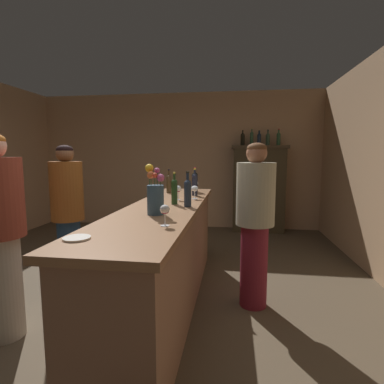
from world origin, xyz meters
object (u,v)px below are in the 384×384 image
at_px(wine_bottle_riesling, 174,190).
at_px(wine_bottle_chardonnay, 188,192).
at_px(wine_bottle_pinot, 195,181).
at_px(bartender, 255,219).
at_px(display_bottle_midright, 268,139).
at_px(display_bottle_left, 243,139).
at_px(wine_bottle_merlot, 195,183).
at_px(display_bottle_midleft, 252,138).
at_px(wine_glass_mid, 178,190).
at_px(bar_counter, 164,256).
at_px(display_bottle_center, 259,139).
at_px(display_bottle_right, 279,138).
at_px(display_cabinet, 259,187).
at_px(wine_glass_rear, 195,189).
at_px(cheese_plate, 77,238).
at_px(patron_by_cabinet, 68,213).
at_px(wine_bottle_syrah, 169,183).
at_px(wine_glass_spare, 165,211).
at_px(flower_arrangement, 155,195).
at_px(wine_glass_front, 196,184).

xyz_separation_m(wine_bottle_riesling, wine_bottle_chardonnay, (0.15, -0.13, 0.00)).
height_order(wine_bottle_pinot, bartender, bartender).
distance_m(wine_bottle_chardonnay, display_bottle_midright, 3.39).
bearing_deg(display_bottle_left, wine_bottle_riesling, -103.57).
bearing_deg(wine_bottle_merlot, display_bottle_left, 75.24).
bearing_deg(wine_bottle_pinot, display_bottle_midleft, 67.05).
relative_size(wine_glass_mid, bartender, 0.10).
distance_m(bar_counter, display_bottle_center, 3.57).
bearing_deg(wine_bottle_chardonnay, display_bottle_right, 68.39).
height_order(display_cabinet, wine_glass_rear, display_cabinet).
xyz_separation_m(wine_glass_mid, cheese_plate, (-0.30, -1.57, -0.11)).
relative_size(cheese_plate, patron_by_cabinet, 0.10).
height_order(cheese_plate, display_bottle_midright, display_bottle_midright).
relative_size(wine_bottle_syrah, wine_glass_rear, 2.06).
bearing_deg(display_bottle_right, wine_glass_spare, -108.09).
bearing_deg(wine_glass_spare, wine_glass_rear, 88.55).
height_order(wine_glass_rear, cheese_plate, wine_glass_rear).
bearing_deg(patron_by_cabinet, flower_arrangement, -27.67).
xyz_separation_m(bar_counter, display_bottle_left, (0.81, 3.13, 1.30)).
xyz_separation_m(wine_bottle_syrah, display_bottle_left, (0.98, 2.16, 0.67)).
height_order(wine_bottle_pinot, wine_glass_rear, wine_bottle_pinot).
bearing_deg(display_cabinet, display_bottle_right, 0.00).
distance_m(wine_glass_front, display_bottle_left, 2.32).
bearing_deg(wine_bottle_chardonnay, wine_bottle_merlot, 92.84).
height_order(wine_glass_spare, patron_by_cabinet, patron_by_cabinet).
bearing_deg(wine_bottle_riesling, wine_bottle_merlot, 80.65).
bearing_deg(bar_counter, display_bottle_center, 70.28).
bearing_deg(bar_counter, patron_by_cabinet, 171.68).
bearing_deg(bar_counter, wine_glass_front, 79.82).
distance_m(wine_bottle_syrah, wine_glass_mid, 0.64).
height_order(wine_bottle_pinot, wine_glass_mid, wine_bottle_pinot).
bearing_deg(display_cabinet, display_bottle_midleft, 180.00).
bearing_deg(cheese_plate, wine_bottle_riesling, 76.46).
relative_size(display_bottle_midleft, display_bottle_right, 1.05).
relative_size(display_cabinet, wine_bottle_syrah, 5.50).
distance_m(wine_glass_front, cheese_plate, 2.23).
height_order(wine_glass_spare, display_bottle_center, display_bottle_center).
bearing_deg(display_cabinet, patron_by_cabinet, -126.85).
bearing_deg(bartender, flower_arrangement, 40.83).
relative_size(wine_glass_rear, display_bottle_midright, 0.50).
height_order(wine_glass_front, cheese_plate, wine_glass_front).
distance_m(wine_glass_spare, display_bottle_midleft, 4.07).
bearing_deg(display_cabinet, wine_bottle_syrah, -121.18).
bearing_deg(display_bottle_center, patron_by_cabinet, -126.65).
distance_m(wine_glass_front, patron_by_cabinet, 1.55).
xyz_separation_m(wine_bottle_chardonnay, patron_by_cabinet, (-1.32, 0.18, -0.28)).
height_order(bar_counter, wine_bottle_syrah, wine_bottle_syrah).
height_order(wine_glass_front, display_bottle_midright, display_bottle_midright).
bearing_deg(wine_bottle_pinot, cheese_plate, -99.09).
height_order(wine_bottle_pinot, display_bottle_center, display_bottle_center).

